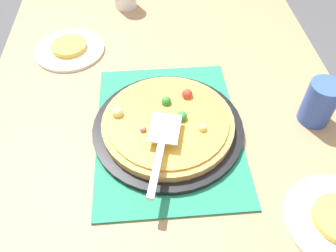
{
  "coord_description": "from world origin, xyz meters",
  "views": [
    {
      "loc": [
        -0.56,
        0.05,
        1.42
      ],
      "look_at": [
        0.0,
        0.0,
        0.77
      ],
      "focal_mm": 36.35,
      "sensor_mm": 36.0,
      "label": 1
    }
  ],
  "objects_px": {
    "pizza": "(168,122)",
    "cup_near": "(320,103)",
    "pizza_server": "(161,144)",
    "served_slice_right": "(69,46)",
    "plate_far_right": "(70,50)",
    "pizza_pan": "(168,128)"
  },
  "relations": [
    {
      "from": "cup_near",
      "to": "pizza_server",
      "type": "xyz_separation_m",
      "value": [
        -0.11,
        0.41,
        0.01
      ]
    },
    {
      "from": "pizza_pan",
      "to": "pizza",
      "type": "relative_size",
      "value": 1.15
    },
    {
      "from": "plate_far_right",
      "to": "served_slice_right",
      "type": "height_order",
      "value": "served_slice_right"
    },
    {
      "from": "pizza_pan",
      "to": "plate_far_right",
      "type": "bearing_deg",
      "value": 38.43
    },
    {
      "from": "served_slice_right",
      "to": "pizza_server",
      "type": "height_order",
      "value": "pizza_server"
    },
    {
      "from": "cup_near",
      "to": "pizza_server",
      "type": "distance_m",
      "value": 0.42
    },
    {
      "from": "pizza",
      "to": "served_slice_right",
      "type": "bearing_deg",
      "value": 38.47
    },
    {
      "from": "pizza",
      "to": "cup_near",
      "type": "relative_size",
      "value": 2.75
    },
    {
      "from": "pizza",
      "to": "pizza_server",
      "type": "distance_m",
      "value": 0.1
    },
    {
      "from": "pizza",
      "to": "served_slice_right",
      "type": "height_order",
      "value": "pizza"
    },
    {
      "from": "pizza",
      "to": "served_slice_right",
      "type": "relative_size",
      "value": 3.0
    },
    {
      "from": "pizza",
      "to": "cup_near",
      "type": "height_order",
      "value": "cup_near"
    },
    {
      "from": "plate_far_right",
      "to": "served_slice_right",
      "type": "distance_m",
      "value": 0.01
    },
    {
      "from": "cup_near",
      "to": "pizza_server",
      "type": "height_order",
      "value": "cup_near"
    },
    {
      "from": "pizza_server",
      "to": "served_slice_right",
      "type": "bearing_deg",
      "value": 30.03
    },
    {
      "from": "pizza_pan",
      "to": "served_slice_right",
      "type": "xyz_separation_m",
      "value": [
        0.36,
        0.29,
        0.01
      ]
    },
    {
      "from": "plate_far_right",
      "to": "cup_near",
      "type": "xyz_separation_m",
      "value": [
        -0.35,
        -0.67,
        0.06
      ]
    },
    {
      "from": "plate_far_right",
      "to": "pizza_server",
      "type": "xyz_separation_m",
      "value": [
        -0.46,
        -0.26,
        0.06
      ]
    },
    {
      "from": "plate_far_right",
      "to": "cup_near",
      "type": "bearing_deg",
      "value": -117.5
    },
    {
      "from": "pizza_pan",
      "to": "served_slice_right",
      "type": "relative_size",
      "value": 3.45
    },
    {
      "from": "pizza_server",
      "to": "cup_near",
      "type": "bearing_deg",
      "value": -75.29
    },
    {
      "from": "served_slice_right",
      "to": "cup_near",
      "type": "distance_m",
      "value": 0.76
    }
  ]
}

